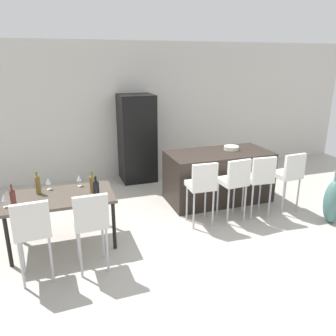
{
  "coord_description": "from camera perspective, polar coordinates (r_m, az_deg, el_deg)",
  "views": [
    {
      "loc": [
        -2.11,
        -4.38,
        2.52
      ],
      "look_at": [
        -0.46,
        0.5,
        0.85
      ],
      "focal_mm": 35.84,
      "sensor_mm": 36.0,
      "label": 1
    }
  ],
  "objects": [
    {
      "name": "ground_plane",
      "position": [
        5.48,
        6.3,
        -9.55
      ],
      "size": [
        10.0,
        10.0,
        0.0
      ],
      "primitive_type": "plane",
      "color": "#ADA89E"
    },
    {
      "name": "back_wall",
      "position": [
        7.64,
        -2.58,
        9.91
      ],
      "size": [
        10.0,
        0.12,
        2.9
      ],
      "primitive_type": "cube",
      "color": "beige",
      "rests_on": "ground_plane"
    },
    {
      "name": "kitchen_island",
      "position": [
        6.28,
        8.51,
        -1.38
      ],
      "size": [
        1.87,
        0.92,
        0.92
      ],
      "primitive_type": "cube",
      "color": "black",
      "rests_on": "ground_plane"
    },
    {
      "name": "bar_chair_left",
      "position": [
        5.19,
        5.79,
        -2.68
      ],
      "size": [
        0.42,
        0.42,
        1.05
      ],
      "color": "silver",
      "rests_on": "ground_plane"
    },
    {
      "name": "bar_chair_middle",
      "position": [
        5.44,
        11.27,
        -1.96
      ],
      "size": [
        0.43,
        0.43,
        1.05
      ],
      "color": "silver",
      "rests_on": "ground_plane"
    },
    {
      "name": "bar_chair_right",
      "position": [
        5.68,
        15.35,
        -1.41
      ],
      "size": [
        0.43,
        0.43,
        1.05
      ],
      "color": "silver",
      "rests_on": "ground_plane"
    },
    {
      "name": "bar_chair_far",
      "position": [
        6.01,
        19.91,
        -0.78
      ],
      "size": [
        0.43,
        0.43,
        1.05
      ],
      "color": "silver",
      "rests_on": "ground_plane"
    },
    {
      "name": "dining_table",
      "position": [
        4.86,
        -17.87,
        -5.26
      ],
      "size": [
        1.45,
        0.83,
        0.74
      ],
      "color": "#4C4238",
      "rests_on": "ground_plane"
    },
    {
      "name": "dining_chair_near",
      "position": [
        4.16,
        -22.07,
        -9.44
      ],
      "size": [
        0.42,
        0.42,
        1.05
      ],
      "color": "silver",
      "rests_on": "ground_plane"
    },
    {
      "name": "dining_chair_far",
      "position": [
        4.15,
        -13.02,
        -8.55
      ],
      "size": [
        0.41,
        0.41,
        1.05
      ],
      "color": "silver",
      "rests_on": "ground_plane"
    },
    {
      "name": "wine_bottle_right",
      "position": [
        4.56,
        -24.83,
        -4.94
      ],
      "size": [
        0.07,
        0.07,
        0.34
      ],
      "color": "#471E19",
      "rests_on": "dining_table"
    },
    {
      "name": "wine_bottle_inner",
      "position": [
        4.8,
        -12.71,
        -2.68
      ],
      "size": [
        0.08,
        0.08,
        0.32
      ],
      "color": "brown",
      "rests_on": "dining_table"
    },
    {
      "name": "wine_bottle_left",
      "position": [
        4.97,
        -21.26,
        -2.7
      ],
      "size": [
        0.07,
        0.07,
        0.32
      ],
      "color": "brown",
      "rests_on": "dining_table"
    },
    {
      "name": "wine_bottle_near",
      "position": [
        4.57,
        -12.1,
        -3.68
      ],
      "size": [
        0.08,
        0.08,
        0.32
      ],
      "color": "black",
      "rests_on": "dining_table"
    },
    {
      "name": "wine_glass_middle",
      "position": [
        5.08,
        -19.71,
        -2.15
      ],
      "size": [
        0.07,
        0.07,
        0.17
      ],
      "color": "silver",
      "rests_on": "dining_table"
    },
    {
      "name": "wine_glass_far",
      "position": [
        5.08,
        -14.9,
        -1.67
      ],
      "size": [
        0.07,
        0.07,
        0.17
      ],
      "color": "silver",
      "rests_on": "dining_table"
    },
    {
      "name": "wine_glass_end",
      "position": [
        4.7,
        -26.1,
        -4.57
      ],
      "size": [
        0.07,
        0.07,
        0.17
      ],
      "color": "silver",
      "rests_on": "dining_table"
    },
    {
      "name": "refrigerator",
      "position": [
        7.2,
        -5.31,
        5.05
      ],
      "size": [
        0.72,
        0.68,
        1.84
      ],
      "primitive_type": "cube",
      "color": "black",
      "rests_on": "ground_plane"
    },
    {
      "name": "fruit_bowl",
      "position": [
        6.35,
        10.72,
        3.38
      ],
      "size": [
        0.28,
        0.28,
        0.07
      ],
      "primitive_type": "cylinder",
      "color": "beige",
      "rests_on": "kitchen_island"
    },
    {
      "name": "floor_vase",
      "position": [
        5.96,
        26.34,
        -5.03
      ],
      "size": [
        0.3,
        0.3,
        0.95
      ],
      "color": "#47706B",
      "rests_on": "ground_plane"
    }
  ]
}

